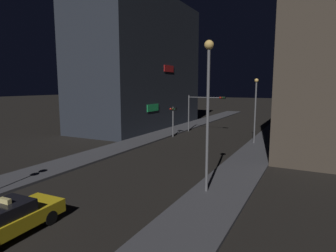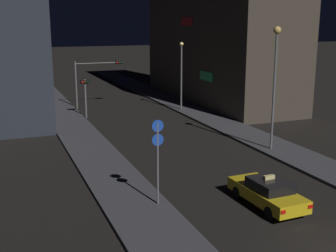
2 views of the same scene
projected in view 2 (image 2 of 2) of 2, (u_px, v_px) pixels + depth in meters
sidewalk_left at (62, 113)px, 43.46m from camera, size 3.25×67.78×0.17m
sidewalk_right at (179, 105)px, 47.87m from camera, size 3.25×67.78×0.17m
building_facade_right at (217, 14)px, 49.16m from camera, size 7.39×24.87×19.20m
taxi at (268, 192)px, 21.65m from camera, size 1.96×4.51×1.62m
traffic_light_overhead at (96, 73)px, 46.02m from camera, size 5.08×0.41×4.88m
traffic_light_left_kerb at (85, 90)px, 41.18m from camera, size 0.80×0.42×3.64m
sign_pole_left at (158, 154)px, 21.11m from camera, size 0.58×0.10×4.19m
street_lamp_near_block at (275, 69)px, 29.81m from camera, size 0.51×0.51×8.35m
street_lamp_far_block at (181, 69)px, 44.04m from camera, size 0.40×0.40×6.69m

